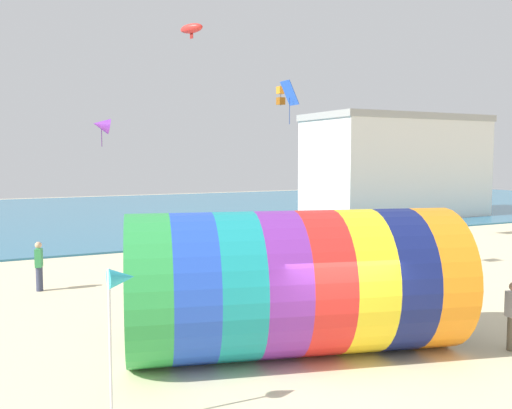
% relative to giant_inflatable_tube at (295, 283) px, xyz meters
% --- Properties ---
extents(ground_plane, '(120.00, 120.00, 0.00)m').
position_rel_giant_inflatable_tube_xyz_m(ground_plane, '(0.21, -1.50, -1.74)').
color(ground_plane, beige).
extents(sea, '(120.00, 40.00, 0.10)m').
position_rel_giant_inflatable_tube_xyz_m(sea, '(0.21, 36.33, -1.69)').
color(sea, teal).
rests_on(sea, ground).
extents(giant_inflatable_tube, '(8.51, 5.42, 3.48)m').
position_rel_giant_inflatable_tube_xyz_m(giant_inflatable_tube, '(0.00, 0.00, 0.00)').
color(giant_inflatable_tube, green).
rests_on(giant_inflatable_tube, ground).
extents(kite_orange_box, '(0.38, 0.38, 1.02)m').
position_rel_giant_inflatable_tube_xyz_m(kite_orange_box, '(8.10, 15.14, 6.25)').
color(kite_orange_box, orange).
extents(kite_blue_diamond, '(0.59, 0.86, 2.02)m').
position_rel_giant_inflatable_tube_xyz_m(kite_blue_diamond, '(6.79, 11.96, 5.99)').
color(kite_blue_diamond, blue).
extents(kite_red_parafoil, '(1.10, 1.47, 0.73)m').
position_rel_giant_inflatable_tube_xyz_m(kite_red_parafoil, '(2.66, 13.96, 8.97)').
color(kite_red_parafoil, red).
extents(kite_purple_delta, '(0.82, 0.73, 1.24)m').
position_rel_giant_inflatable_tube_xyz_m(kite_purple_delta, '(-2.01, 11.91, 4.29)').
color(kite_purple_delta, purple).
extents(bystander_near_water, '(0.32, 0.41, 1.76)m').
position_rel_giant_inflatable_tube_xyz_m(bystander_near_water, '(-4.78, 9.62, -0.83)').
color(bystander_near_water, '#383D56').
rests_on(bystander_near_water, ground).
extents(bystander_mid_beach, '(0.26, 0.38, 1.65)m').
position_rel_giant_inflatable_tube_xyz_m(bystander_mid_beach, '(-0.36, 6.02, -0.90)').
color(bystander_mid_beach, '#383D56').
rests_on(bystander_mid_beach, ground).
extents(promenade_building, '(14.00, 6.99, 7.98)m').
position_rel_giant_inflatable_tube_xyz_m(promenade_building, '(23.13, 23.43, 2.26)').
color(promenade_building, silver).
rests_on(promenade_building, ground).
extents(beach_flag, '(0.47, 0.36, 2.84)m').
position_rel_giant_inflatable_tube_xyz_m(beach_flag, '(-4.62, -1.87, 0.79)').
color(beach_flag, silver).
rests_on(beach_flag, ground).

